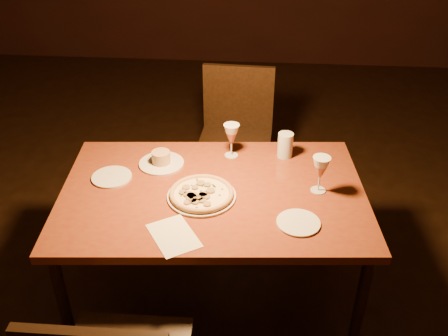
{
  "coord_description": "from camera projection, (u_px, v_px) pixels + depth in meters",
  "views": [
    {
      "loc": [
        0.37,
        -2.2,
        2.13
      ],
      "look_at": [
        0.21,
        -0.23,
        0.87
      ],
      "focal_mm": 40.0,
      "sensor_mm": 36.0,
      "label": 1
    }
  ],
  "objects": [
    {
      "name": "dining_table",
      "position": [
        213.0,
        202.0,
        2.4
      ],
      "size": [
        1.51,
        1.04,
        0.77
      ],
      "rotation": [
        0.0,
        0.0,
        0.08
      ],
      "color": "brown",
      "rests_on": "floor"
    },
    {
      "name": "wine_glass_far",
      "position": [
        231.0,
        140.0,
        2.58
      ],
      "size": [
        0.08,
        0.08,
        0.18
      ],
      "primitive_type": null,
      "color": "#B06149",
      "rests_on": "dining_table"
    },
    {
      "name": "wine_glass_right",
      "position": [
        320.0,
        174.0,
        2.31
      ],
      "size": [
        0.08,
        0.08,
        0.18
      ],
      "primitive_type": null,
      "color": "#B06149",
      "rests_on": "dining_table"
    },
    {
      "name": "menu_card",
      "position": [
        174.0,
        236.0,
        2.08
      ],
      "size": [
        0.27,
        0.29,
        0.0
      ],
      "primitive_type": "cube",
      "rotation": [
        0.0,
        0.0,
        0.56
      ],
      "color": "silver",
      "rests_on": "dining_table"
    },
    {
      "name": "floor",
      "position": [
        193.0,
        267.0,
        3.02
      ],
      "size": [
        7.0,
        7.0,
        0.0
      ],
      "primitive_type": "plane",
      "color": "black",
      "rests_on": "ground"
    },
    {
      "name": "side_plate_near",
      "position": [
        298.0,
        223.0,
        2.15
      ],
      "size": [
        0.19,
        0.19,
        0.01
      ],
      "primitive_type": "cylinder",
      "color": "silver",
      "rests_on": "dining_table"
    },
    {
      "name": "pizza_plate",
      "position": [
        202.0,
        194.0,
        2.31
      ],
      "size": [
        0.32,
        0.32,
        0.03
      ],
      "color": "silver",
      "rests_on": "dining_table"
    },
    {
      "name": "ramekin_saucer",
      "position": [
        161.0,
        160.0,
        2.55
      ],
      "size": [
        0.23,
        0.23,
        0.07
      ],
      "color": "silver",
      "rests_on": "dining_table"
    },
    {
      "name": "chair_far",
      "position": [
        236.0,
        134.0,
        3.3
      ],
      "size": [
        0.49,
        0.49,
        0.97
      ],
      "rotation": [
        0.0,
        0.0,
        -0.05
      ],
      "color": "black",
      "rests_on": "floor"
    },
    {
      "name": "water_tumbler",
      "position": [
        285.0,
        145.0,
        2.59
      ],
      "size": [
        0.08,
        0.08,
        0.13
      ],
      "primitive_type": "cylinder",
      "color": "silver",
      "rests_on": "dining_table"
    },
    {
      "name": "side_plate_left",
      "position": [
        112.0,
        177.0,
        2.45
      ],
      "size": [
        0.2,
        0.2,
        0.01
      ],
      "primitive_type": "cylinder",
      "color": "silver",
      "rests_on": "dining_table"
    },
    {
      "name": "pendant_light",
      "position": [
        210.0,
        26.0,
        1.94
      ],
      "size": [
        0.12,
        0.12,
        0.12
      ],
      "primitive_type": "sphere",
      "color": "#FFA247",
      "rests_on": "ceiling"
    }
  ]
}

